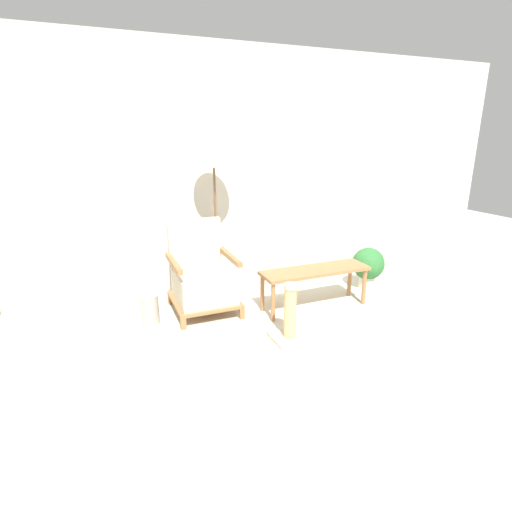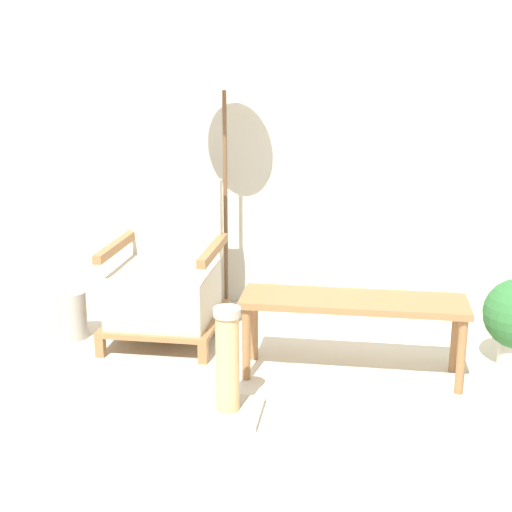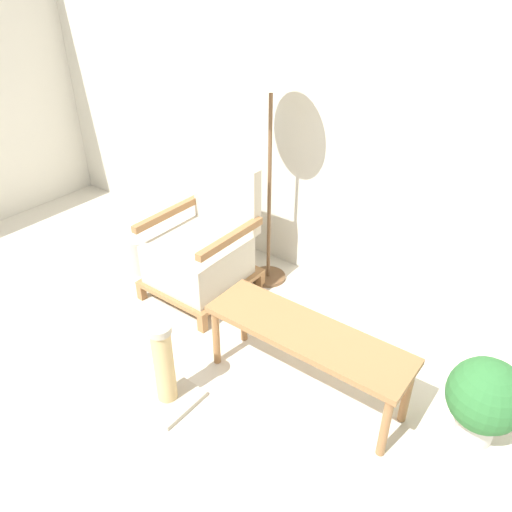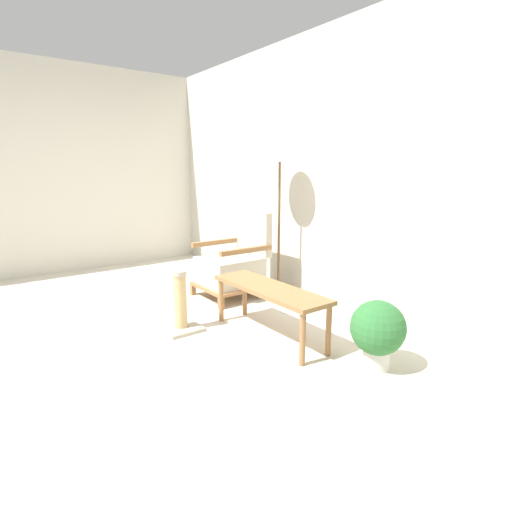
{
  "view_description": "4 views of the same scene",
  "coord_description": "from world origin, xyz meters",
  "px_view_note": "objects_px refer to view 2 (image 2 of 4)",
  "views": [
    {
      "loc": [
        -1.37,
        -2.41,
        1.76
      ],
      "look_at": [
        0.13,
        1.22,
        0.55
      ],
      "focal_mm": 28.0,
      "sensor_mm": 36.0,
      "label": 1
    },
    {
      "loc": [
        0.71,
        -2.53,
        1.59
      ],
      "look_at": [
        0.13,
        1.22,
        0.55
      ],
      "focal_mm": 50.0,
      "sensor_mm": 36.0,
      "label": 2
    },
    {
      "loc": [
        1.67,
        -0.83,
        2.14
      ],
      "look_at": [
        0.13,
        1.22,
        0.55
      ],
      "focal_mm": 35.0,
      "sensor_mm": 36.0,
      "label": 3
    },
    {
      "loc": [
        3.08,
        -1.0,
        1.35
      ],
      "look_at": [
        0.13,
        1.22,
        0.55
      ],
      "focal_mm": 28.0,
      "sensor_mm": 36.0,
      "label": 4
    }
  ],
  "objects_px": {
    "vase": "(72,315)",
    "scratching_post": "(228,376)",
    "armchair": "(167,282)",
    "coffee_table": "(353,308)",
    "floor_lamp": "(224,83)"
  },
  "relations": [
    {
      "from": "armchair",
      "to": "floor_lamp",
      "type": "xyz_separation_m",
      "value": [
        0.28,
        0.4,
        1.12
      ]
    },
    {
      "from": "vase",
      "to": "armchair",
      "type": "bearing_deg",
      "value": 10.38
    },
    {
      "from": "armchair",
      "to": "coffee_table",
      "type": "relative_size",
      "value": 0.79
    },
    {
      "from": "vase",
      "to": "scratching_post",
      "type": "relative_size",
      "value": 0.54
    },
    {
      "from": "armchair",
      "to": "coffee_table",
      "type": "bearing_deg",
      "value": -19.23
    },
    {
      "from": "floor_lamp",
      "to": "coffee_table",
      "type": "height_order",
      "value": "floor_lamp"
    },
    {
      "from": "armchair",
      "to": "floor_lamp",
      "type": "height_order",
      "value": "floor_lamp"
    },
    {
      "from": "coffee_table",
      "to": "vase",
      "type": "xyz_separation_m",
      "value": [
        -1.65,
        0.28,
        -0.23
      ]
    },
    {
      "from": "floor_lamp",
      "to": "coffee_table",
      "type": "relative_size",
      "value": 1.44
    },
    {
      "from": "armchair",
      "to": "scratching_post",
      "type": "distance_m",
      "value": 1.06
    },
    {
      "from": "floor_lamp",
      "to": "scratching_post",
      "type": "distance_m",
      "value": 1.84
    },
    {
      "from": "armchair",
      "to": "vase",
      "type": "distance_m",
      "value": 0.6
    },
    {
      "from": "coffee_table",
      "to": "floor_lamp",
      "type": "bearing_deg",
      "value": 136.21
    },
    {
      "from": "armchair",
      "to": "vase",
      "type": "bearing_deg",
      "value": -169.62
    },
    {
      "from": "floor_lamp",
      "to": "scratching_post",
      "type": "bearing_deg",
      "value": -78.64
    }
  ]
}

